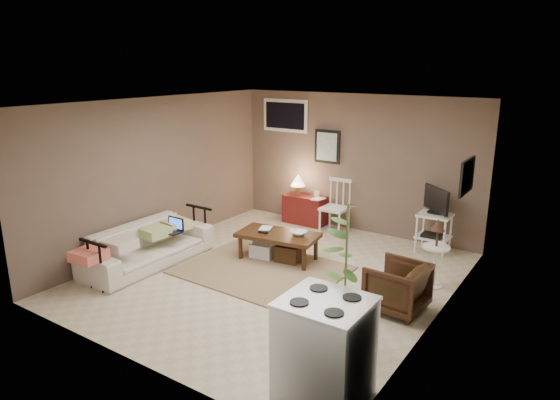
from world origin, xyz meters
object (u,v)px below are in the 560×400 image
Objects in this scene: sofa at (147,239)px; armchair at (397,285)px; coffee_table at (278,244)px; stove at (325,350)px; tv_stand at (434,219)px; red_console at (304,207)px; side_table at (436,245)px; spindle_chair at (335,208)px; potted_plant at (346,269)px.

sofa is 3.07× the size of armchair.
sofa is at bearing -141.52° from coffee_table.
armchair reaches higher than coffee_table.
stove reaches higher than armchair.
armchair is (0.24, -2.14, -0.23)m from tv_stand.
side_table is at bearing -25.75° from red_console.
armchair is (1.95, -2.10, -0.12)m from spindle_chair.
spindle_chair is at bearing 119.42° from potted_plant.
side_table reaches higher than armchair.
red_console is at bearing 127.14° from potted_plant.
potted_plant reaches higher than stove.
spindle_chair is (0.13, 1.60, 0.20)m from coffee_table.
potted_plant is at bearing -52.86° from red_console.
potted_plant reaches higher than side_table.
side_table is (3.76, 1.59, 0.19)m from sofa.
coffee_table is at bearing -170.05° from side_table.
coffee_table is 2.47m from potted_plant.
stove is at bearing -56.77° from red_console.
red_console is (-0.61, 1.78, 0.07)m from coffee_table.
side_table is at bearing 88.00° from stove.
red_console is at bearing 108.85° from coffee_table.
sofa is 3.24m from spindle_chair.
red_console is (0.90, 2.97, -0.08)m from sofa.
coffee_table is 1.88m from red_console.
tv_stand reaches higher than spindle_chair.
coffee_table is at bearing 141.34° from potted_plant.
red_console is at bearing -126.31° from armchair.
armchair is (2.69, -2.28, 0.01)m from red_console.
stove is at bearing -108.74° from sofa.
sofa is 3.87m from stove.
sofa is 2.10× the size of stove.
red_console is at bearing 166.23° from spindle_chair.
spindle_chair is at bearing 150.55° from side_table.
stove is (0.31, -4.08, -0.08)m from tv_stand.
sofa reaches higher than armchair.
red_console reaches higher than sofa.
tv_stand is at bearing 41.53° from coffee_table.
stove is (3.66, -1.24, 0.08)m from sofa.
side_table is 0.96m from armchair.
spindle_chair is (1.64, 2.79, 0.05)m from sofa.
potted_plant is 1.62× the size of stove.
red_console is 5.04m from stove.
potted_plant is (-0.21, -0.99, 0.50)m from armchair.
stove reaches higher than coffee_table.
coffee_table is 2.14m from armchair.
red_console is 3.19m from side_table.
tv_stand is 0.67× the size of potted_plant.
spindle_chair reaches higher than side_table.
tv_stand is at bearing 108.26° from side_table.
coffee_table is 2.48m from tv_stand.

